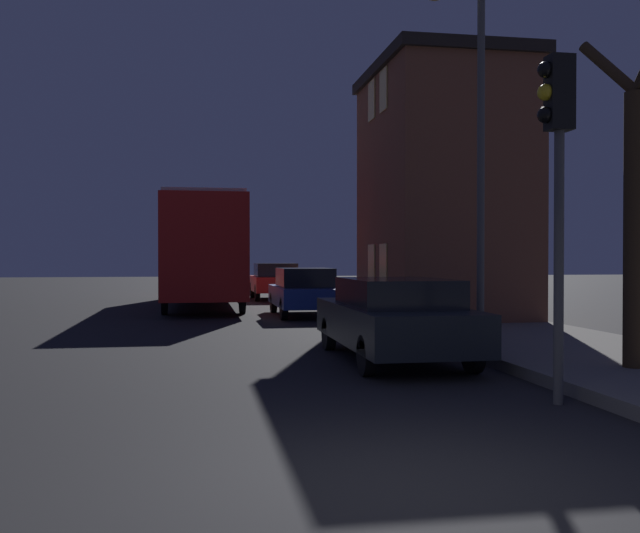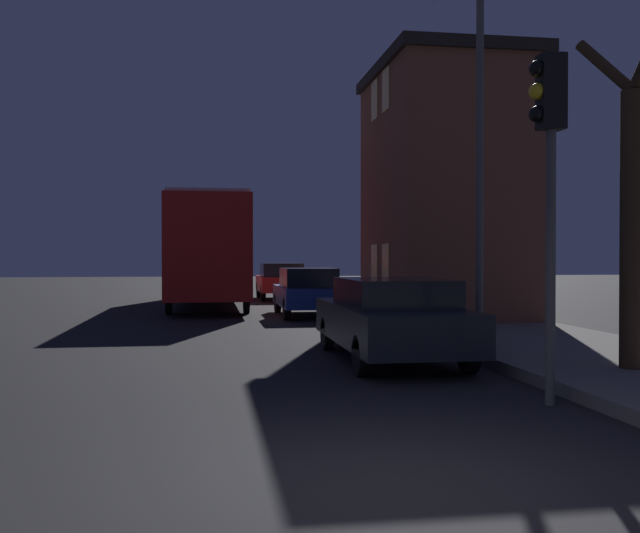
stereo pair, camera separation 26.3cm
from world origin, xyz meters
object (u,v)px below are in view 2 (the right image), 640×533
streetlamp (456,67)px  bus (208,244)px  traffic_light (549,153)px  bare_tree (633,199)px  car_mid_lane (308,291)px  car_near_lane (391,317)px  car_far_lane (281,280)px

streetlamp → bus: streetlamp is taller
traffic_light → bare_tree: (2.00, 1.40, -0.41)m
streetlamp → car_mid_lane: streetlamp is taller
bare_tree → car_near_lane: bare_tree is taller
streetlamp → car_mid_lane: size_ratio=1.67×
bare_tree → car_mid_lane: (-3.06, 11.81, -1.86)m
bare_tree → streetlamp: bearing=114.4°
streetlamp → car_near_lane: bearing=-149.7°
streetlamp → bus: bearing=108.7°
car_near_lane → bare_tree: bearing=-39.7°
bus → streetlamp: bearing=-71.3°
car_near_lane → traffic_light: bearing=-76.3°
traffic_light → car_mid_lane: (-1.06, 13.21, -2.26)m
bare_tree → car_far_lane: size_ratio=1.36×
bus → car_mid_lane: 5.91m
bare_tree → bus: size_ratio=0.46×
car_mid_lane → bus: bearing=121.2°
traffic_light → bus: 18.57m
car_mid_lane → car_far_lane: car_far_lane is taller
streetlamp → car_far_lane: 17.69m
bus → car_near_lane: (3.10, -14.27, -1.49)m
car_near_lane → car_far_lane: 17.88m
streetlamp → car_far_lane: streetlamp is taller
car_near_lane → car_mid_lane: 9.38m
car_far_lane → bus: bearing=-130.0°
streetlamp → car_near_lane: (-1.44, -0.84, -4.54)m
bare_tree → bus: 17.77m
traffic_light → car_mid_lane: size_ratio=1.02×
car_near_lane → car_mid_lane: bearing=90.8°
bare_tree → bus: bearing=109.8°
car_mid_lane → streetlamp: bearing=-79.5°
traffic_light → car_near_lane: (-0.93, 3.83, -2.27)m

